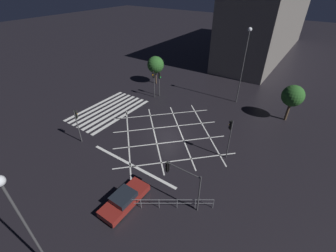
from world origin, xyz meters
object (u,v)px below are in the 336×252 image
Objects in this scene: traffic_light_sw_main at (154,79)px; traffic_light_se_main at (77,120)px; street_lamp_east at (245,53)px; waiting_car at (125,199)px; traffic_light_sw_cross at (160,79)px; traffic_light_ne_cross at (181,177)px; street_tree_far at (156,65)px; street_tree_near at (293,96)px; traffic_light_median_north at (230,132)px; street_lamp_west at (18,212)px.

traffic_light_se_main is at bearing -0.29° from traffic_light_sw_main.
waiting_car is at bearing -2.84° from street_lamp_east.
traffic_light_sw_main is 0.40× the size of street_lamp_east.
traffic_light_se_main is 14.36m from traffic_light_sw_cross.
street_lamp_east is at bearing 117.52° from traffic_light_sw_main.
traffic_light_sw_cross is (-15.00, -12.99, -0.04)m from traffic_light_ne_cross.
street_lamp_east reaches higher than traffic_light_se_main.
traffic_light_sw_main is at bearing -46.42° from traffic_light_ne_cross.
traffic_light_sw_main reaches higher than traffic_light_ne_cross.
traffic_light_sw_cross is at bearing -1.93° from traffic_light_se_main.
traffic_light_ne_cross is at bearing 43.58° from traffic_light_sw_main.
traffic_light_sw_main is 0.89× the size of street_tree_far.
street_lamp_east is at bearing 24.53° from traffic_light_sw_cross.
street_tree_near reaches higher than traffic_light_sw_main.
traffic_light_median_north is at bearing -24.22° from waiting_car.
street_lamp_west is 30.71m from street_tree_far.
traffic_light_median_north is 20.86m from street_tree_far.
traffic_light_se_main is 0.84× the size of street_tree_near.
street_tree_far reaches higher than waiting_car.
traffic_light_median_north reaches higher than waiting_car.
street_tree_near is 23.17m from waiting_car.
traffic_light_ne_cross is 0.37× the size of street_lamp_east.
traffic_light_sw_cross is 0.88× the size of waiting_car.
street_lamp_east is 2.34× the size of waiting_car.
street_lamp_east is 29.08m from street_lamp_west.
street_lamp_east reaches higher than street_lamp_west.
street_tree_near is at bearing 89.99° from street_tree_far.
traffic_light_median_north is 11.89m from street_tree_near.
street_lamp_east reaches higher than waiting_car.
traffic_light_median_north is 13.60m from street_lamp_east.
waiting_car is at bearing -62.03° from traffic_light_sw_cross.
street_lamp_east reaches higher than traffic_light_sw_main.
traffic_light_ne_cross is 0.81× the size of street_tree_far.
street_lamp_east is at bearing -83.15° from traffic_light_ne_cross.
street_tree_near is at bearing 11.64° from traffic_light_sw_cross.
street_tree_far is at bearing -90.01° from street_tree_near.
traffic_light_sw_main is 0.87× the size of street_tree_near.
traffic_light_sw_main is 1.07× the size of traffic_light_sw_cross.
street_lamp_west is at bearing 22.46° from traffic_light_sw_main.
waiting_car is at bearing 177.53° from street_lamp_west.
traffic_light_sw_main reaches higher than traffic_light_se_main.
traffic_light_median_north is 1.18× the size of traffic_light_ne_cross.
traffic_light_sw_cross is at bearing -78.36° from street_tree_near.
traffic_light_sw_cross is at bearing -49.09° from traffic_light_ne_cross.
street_lamp_east reaches higher than traffic_light_sw_cross.
traffic_light_sw_cross is 20.33m from waiting_car.
street_lamp_west is at bearing -2.76° from street_lamp_east.
street_lamp_west reaches higher than traffic_light_sw_main.
waiting_car is (2.86, -3.51, -2.23)m from traffic_light_ne_cross.
traffic_light_sw_main is 19.45m from traffic_light_ne_cross.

